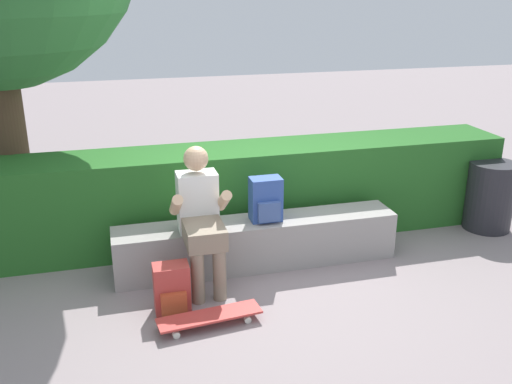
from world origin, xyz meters
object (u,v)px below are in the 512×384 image
Objects in this scene: person_skater at (201,214)px; skateboard_near_person at (210,317)px; bench_main at (257,243)px; trash_bin at (490,196)px; backpack_on_bench at (266,200)px; backpack_on_ground at (172,289)px.

person_skater is 0.89m from skateboard_near_person.
trash_bin reaches higher than bench_main.
skateboard_near_person is at bearing -128.28° from backpack_on_bench.
bench_main is at bearing 173.08° from backpack_on_bench.
backpack_on_bench is at bearing 32.34° from backpack_on_ground.
person_skater is (-0.55, -0.21, 0.42)m from bench_main.
person_skater reaches higher than backpack_on_ground.
backpack_on_bench is 2.53m from trash_bin.
bench_main is 3.57× the size of trash_bin.
person_skater is 1.64× the size of trash_bin.
trash_bin is (3.14, 0.40, -0.28)m from person_skater.
backpack_on_bench is 1.00× the size of backpack_on_ground.
skateboard_near_person is 1.12× the size of trash_bin.
backpack_on_ground is (-0.31, -0.40, -0.45)m from person_skater.
person_skater is 1.46× the size of skateboard_near_person.
trash_bin is at bearing 4.70° from backpack_on_bench.
backpack_on_bench reaches higher than backpack_on_ground.
trash_bin reaches higher than backpack_on_ground.
skateboard_near_person is 1.25m from backpack_on_bench.
person_skater is 2.98× the size of backpack_on_ground.
bench_main reaches higher than skateboard_near_person.
backpack_on_bench is at bearing -175.30° from trash_bin.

